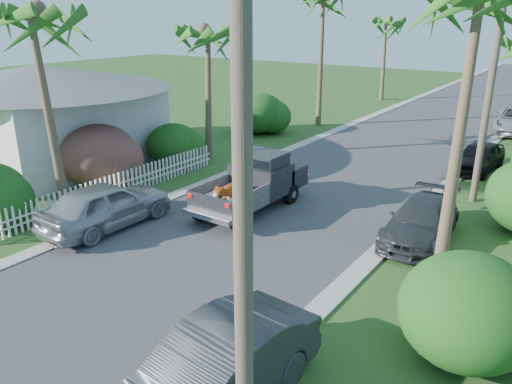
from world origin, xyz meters
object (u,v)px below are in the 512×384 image
Objects in this scene: parked_car_ln at (106,205)px; palm_l_a at (34,11)px; parked_car_rm at (421,221)px; house_left at (44,118)px; utility_pole_a at (243,204)px; pickup_truck at (257,181)px; utility_pole_b at (491,81)px; palm_l_b at (206,30)px; parked_car_rn at (213,374)px; parked_car_rf at (479,157)px; palm_l_d at (387,19)px.

palm_l_a is at bearing 7.22° from parked_car_ln.
parked_car_rm is 18.11m from house_left.
utility_pole_a is (11.80, -5.00, -2.33)m from palm_l_a.
pickup_truck is 9.15m from utility_pole_b.
palm_l_b is 12.54m from utility_pole_b.
parked_car_rf is (0.55, 18.42, -0.12)m from parked_car_rn.
parked_car_rn is 9.49m from parked_car_rm.
house_left reaches higher than pickup_truck.
utility_pole_a reaches higher than palm_l_a.
pickup_truck is at bearing -141.06° from utility_pole_b.
parked_car_rf is at bearing 92.33° from utility_pole_a.
palm_l_b is at bearing 131.53° from utility_pole_a.
parked_car_rn is at bearing -86.28° from parked_car_rf.
utility_pole_b reaches higher than palm_l_d.
palm_l_a reaches higher than parked_car_rf.
utility_pole_b is at bearing 40.28° from palm_l_a.
parked_car_rf is at bearing -121.07° from parked_car_ln.
palm_l_b is at bearing 93.81° from palm_l_a.
palm_l_a is 1.11× the size of palm_l_b.
parked_car_rm is at bearing 25.39° from palm_l_a.
utility_pole_a is at bearing -22.96° from palm_l_a.
pickup_truck is 9.21m from palm_l_a.
pickup_truck is 5.42m from parked_car_ln.
utility_pole_b is (6.55, 5.29, 3.59)m from pickup_truck.
pickup_truck is at bearing 3.37° from house_left.
palm_l_a is at bearing -89.45° from palm_l_d.
utility_pole_a is at bearing -90.00° from utility_pole_b.
palm_l_d is 0.86× the size of utility_pole_a.
parked_car_ln reaches higher than parked_car_rn.
pickup_truck is at bearing 123.94° from parked_car_rn.
palm_l_a is 13.03m from utility_pole_a.
utility_pole_a is at bearing -48.47° from palm_l_b.
parked_car_rn is 14.71m from utility_pole_b.
palm_l_a is at bearing -157.58° from parked_car_rm.
parked_car_rm is 0.48× the size of utility_pole_a.
palm_l_b is (-11.07, 13.15, 5.37)m from parked_car_rn.
parked_car_ln is (-9.00, -5.08, 0.16)m from parked_car_rm.
utility_pole_a is at bearing -56.01° from pickup_truck.
parked_car_rf is 21.00m from palm_l_d.
parked_car_rf is (5.76, 9.56, -0.35)m from pickup_truck.
palm_l_a is (-5.25, -4.71, 5.92)m from pickup_truck.
utility_pole_a reaches higher than parked_car_rm.
parked_car_rf is at bearing 58.94° from pickup_truck.
palm_l_a is (-2.20, -0.24, 6.14)m from parked_car_ln.
palm_l_a reaches higher than pickup_truck.
parked_car_rf reaches higher than parked_car_rm.
parked_car_rf is 20.62m from house_left.
palm_l_b is 0.82× the size of utility_pole_b.
parked_car_rn is 9.36m from parked_car_ln.
house_left reaches higher than parked_car_rm.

